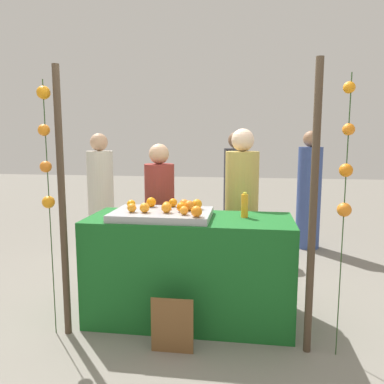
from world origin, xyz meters
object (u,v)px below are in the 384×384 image
at_px(orange_0, 145,208).
at_px(stall_counter, 190,269).
at_px(orange_1, 173,203).
at_px(vendor_right, 241,217).
at_px(juice_bottle, 245,206).
at_px(vendor_left, 160,223).
at_px(chalkboard_sign, 172,326).

bearing_deg(orange_0, stall_counter, 21.70).
relative_size(orange_1, vendor_right, 0.05).
height_order(juice_bottle, vendor_left, vendor_left).
xyz_separation_m(juice_bottle, chalkboard_sign, (-0.52, -0.62, -0.82)).
bearing_deg(vendor_left, juice_bottle, -33.65).
distance_m(orange_0, orange_1, 0.35).
height_order(vendor_left, vendor_right, vendor_right).
relative_size(orange_1, vendor_left, 0.05).
bearing_deg(orange_0, vendor_right, 46.98).
relative_size(stall_counter, orange_0, 21.27).
relative_size(orange_1, juice_bottle, 0.35).
bearing_deg(stall_counter, vendor_right, 58.43).
bearing_deg(vendor_right, juice_bottle, -86.90).
xyz_separation_m(juice_bottle, vendor_right, (-0.03, 0.64, -0.24)).
bearing_deg(stall_counter, chalkboard_sign, -95.06).
relative_size(orange_1, chalkboard_sign, 0.18).
bearing_deg(chalkboard_sign, orange_1, 100.09).
xyz_separation_m(stall_counter, chalkboard_sign, (-0.05, -0.55, -0.26)).
bearing_deg(vendor_right, orange_0, -133.02).
bearing_deg(orange_0, orange_1, 58.21).
bearing_deg(vendor_left, vendor_right, 3.35).
height_order(stall_counter, orange_1, orange_1).
relative_size(stall_counter, juice_bottle, 8.08).
xyz_separation_m(stall_counter, orange_0, (-0.36, -0.14, 0.56)).
xyz_separation_m(orange_0, vendor_left, (-0.06, 0.80, -0.31)).
xyz_separation_m(stall_counter, vendor_left, (-0.42, 0.66, 0.26)).
height_order(orange_0, juice_bottle, juice_bottle).
height_order(orange_1, vendor_right, vendor_right).
distance_m(juice_bottle, vendor_right, 0.68).
bearing_deg(vendor_right, vendor_left, -176.65).
bearing_deg(juice_bottle, vendor_right, 93.10).
xyz_separation_m(stall_counter, orange_1, (-0.17, 0.15, 0.56)).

